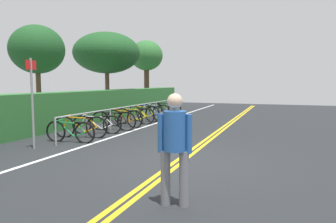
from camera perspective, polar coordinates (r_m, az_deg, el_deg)
The scene contains 21 objects.
ground_plane at distance 7.16m, azimuth 2.06°, elevation -9.20°, with size 39.91×13.62×0.05m, color #232628.
centre_line_yellow_inner at distance 7.12m, azimuth 2.68°, elevation -9.04°, with size 35.91×0.10×0.00m, color gold.
centre_line_yellow_outer at distance 7.17m, azimuth 1.45°, elevation -8.94°, with size 35.91×0.10×0.00m, color gold.
bike_lane_stripe_white at distance 8.55m, azimuth -17.59°, elevation -6.86°, with size 35.91×0.12×0.00m, color white.
bike_rack at distance 13.01m, azimuth -7.07°, elevation 0.16°, with size 8.94×0.05×0.80m.
bicycle_0 at distance 9.74m, azimuth -17.26°, elevation -3.50°, with size 0.46×1.63×0.68m.
bicycle_1 at distance 10.46m, azimuth -15.52°, elevation -2.67°, with size 0.55×1.78×0.75m.
bicycle_2 at distance 11.13m, azimuth -12.69°, elevation -2.28°, with size 0.65×1.65×0.69m.
bicycle_3 at distance 11.78m, azimuth -9.82°, elevation -1.66°, with size 0.46×1.73×0.76m.
bicycle_4 at distance 12.61m, azimuth -7.88°, elevation -1.22°, with size 0.46×1.67×0.74m.
bicycle_5 at distance 13.39m, azimuth -6.12°, elevation -0.82°, with size 0.60×1.70×0.74m.
bicycle_6 at distance 14.25m, azimuth -4.47°, elevation -0.37°, with size 0.46×1.72×0.77m.
bicycle_7 at distance 14.97m, azimuth -3.32°, elevation -0.19°, with size 0.61×1.67×0.72m.
bicycle_8 at distance 15.86m, azimuth -2.39°, elevation 0.12°, with size 0.46×1.71×0.72m.
bicycle_9 at distance 16.51m, azimuth -0.55°, elevation 0.42°, with size 0.46×1.79×0.77m.
pedestrian at distance 4.47m, azimuth 1.23°, elevation -5.58°, with size 0.32×0.48×1.61m.
sign_post_near at distance 9.00m, azimuth -23.36°, elevation 2.75°, with size 0.36×0.06×2.40m.
hedge_backdrop at distance 15.35m, azimuth -11.55°, elevation 1.19°, with size 17.89×0.98×1.39m, color #2D6B30.
tree_mid at distance 14.25m, azimuth -22.57°, elevation 10.25°, with size 2.21×2.21×4.10m.
tree_far_right at distance 17.56m, azimuth -11.02°, elevation 10.32°, with size 3.57×3.57×4.44m.
tree_extra at distance 22.17m, azimuth -3.91°, elevation 9.89°, with size 2.25×2.25×4.65m.
Camera 1 is at (-6.59, -2.15, 1.77)m, focal length 33.73 mm.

